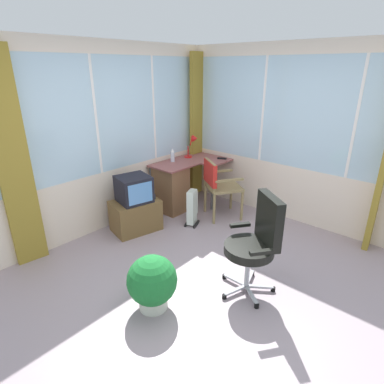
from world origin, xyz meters
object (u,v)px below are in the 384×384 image
Objects in this scene: desk_lamp at (193,143)px; tv_on_stand at (135,207)px; office_chair at (257,239)px; desk at (173,186)px; spray_bottle at (173,155)px; potted_plant at (152,282)px; wooden_armchair at (216,181)px; space_heater at (192,207)px; tv_remote at (222,158)px.

tv_on_stand is (-1.42, -0.17, -0.64)m from desk_lamp.
office_chair reaches higher than tv_on_stand.
spray_bottle reaches higher than desk.
office_chair is at bearing -33.35° from potted_plant.
spray_bottle reaches higher than wooden_armchair.
potted_plant is at bearing -150.80° from space_heater.
tv_remote is at bearing 23.07° from potted_plant.
wooden_armchair is at bearing -113.97° from desk_lamp.
space_heater is 0.97× the size of potted_plant.
tv_on_stand is (-1.09, 0.59, -0.23)m from wooden_armchair.
spray_bottle is at bearing 114.26° from tv_remote.
office_chair is 1.96m from tv_on_stand.
desk is 0.75m from wooden_armchair.
potted_plant is (-1.57, -0.88, 0.02)m from space_heater.
potted_plant is (-0.89, 0.58, -0.31)m from office_chair.
wooden_armchair reaches higher than tv_on_stand.
desk_lamp reaches higher than potted_plant.
tv_on_stand is at bearing -167.20° from spray_bottle.
potted_plant is (-2.33, -1.52, -0.71)m from desk_lamp.
space_heater is (-0.75, -0.65, -0.73)m from desk_lamp.
desk_lamp is 0.68× the size of potted_plant.
wooden_armchair is at bearing 21.13° from potted_plant.
tv_on_stand is (-0.98, -0.22, -0.50)m from spray_bottle.
spray_bottle is 0.86m from wooden_armchair.
desk_lamp is at bearing 33.24° from potted_plant.
spray_bottle reaches higher than tv_on_stand.
desk_lamp is at bearing 87.34° from tv_remote.
office_chair is at bearing -113.04° from desk.
desk_lamp is 0.47× the size of tv_on_stand.
wooden_armchair is at bearing -71.24° from desk.
office_chair reaches higher than spray_bottle.
wooden_armchair is 1.75m from office_chair.
desk is at bearing 39.79° from potted_plant.
tv_remote is at bearing 45.18° from office_chair.
spray_bottle is 0.27× the size of tv_on_stand.
tv_remote reaches higher than space_heater.
spray_bottle is at bearing 65.21° from office_chair.
desk_lamp reaches higher than desk.
space_heater is (-0.97, -0.20, -0.49)m from tv_remote.
tv_on_stand is at bearing 144.23° from space_heater.
tv_remote is (0.78, -0.38, 0.36)m from desk.
tv_remote is 0.69× the size of spray_bottle.
desk is 2.23× the size of space_heater.
tv_on_stand is 0.83m from space_heater.
wooden_armchair reaches higher than potted_plant.
potted_plant is at bearing -140.21° from desk.
desk_lamp is 1.75× the size of spray_bottle.
office_chair reaches higher than space_heater.
desk is 0.86m from tv_on_stand.
spray_bottle is 0.21× the size of office_chair.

